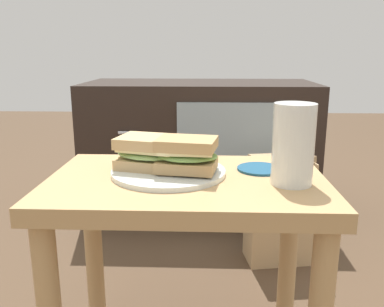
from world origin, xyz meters
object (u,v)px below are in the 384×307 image
(beer_glass, at_px, (293,145))
(sandwich_back, at_px, (187,154))
(coaster, at_px, (260,169))
(paper_bag, at_px, (278,209))
(tv_cabinet, at_px, (200,149))
(plate, at_px, (169,172))
(sandwich_front, at_px, (151,152))

(beer_glass, bearing_deg, sandwich_back, 169.57)
(sandwich_back, distance_m, coaster, 0.17)
(sandwich_back, distance_m, paper_bag, 0.67)
(tv_cabinet, relative_size, coaster, 9.87)
(sandwich_back, height_order, paper_bag, sandwich_back)
(sandwich_back, xyz_separation_m, paper_bag, (0.28, 0.51, -0.32))
(plate, bearing_deg, beer_glass, -12.22)
(sandwich_front, distance_m, sandwich_back, 0.08)
(tv_cabinet, xyz_separation_m, paper_bag, (0.28, -0.43, -0.10))
(tv_cabinet, xyz_separation_m, sandwich_front, (-0.08, -0.91, 0.21))
(sandwich_back, xyz_separation_m, beer_glass, (0.20, -0.04, 0.03))
(sandwich_front, height_order, paper_bag, sandwich_front)
(plate, height_order, coaster, plate)
(plate, relative_size, sandwich_back, 1.71)
(sandwich_back, height_order, coaster, sandwich_back)
(beer_glass, height_order, paper_bag, beer_glass)
(beer_glass, bearing_deg, sandwich_front, 166.50)
(plate, bearing_deg, sandwich_back, -21.12)
(beer_glass, bearing_deg, plate, 167.78)
(tv_cabinet, bearing_deg, paper_bag, -57.25)
(plate, bearing_deg, sandwich_front, 158.88)
(sandwich_front, relative_size, coaster, 1.66)
(tv_cabinet, xyz_separation_m, plate, (-0.05, -0.93, 0.17))
(sandwich_front, distance_m, coaster, 0.24)
(tv_cabinet, relative_size, sandwich_back, 6.95)
(sandwich_back, bearing_deg, paper_bag, 60.98)
(sandwich_front, relative_size, beer_glass, 1.04)
(sandwich_back, bearing_deg, sandwich_front, 158.88)
(sandwich_front, height_order, sandwich_back, sandwich_back)
(beer_glass, bearing_deg, paper_bag, 81.60)
(plate, bearing_deg, coaster, 11.21)
(tv_cabinet, relative_size, plate, 4.06)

